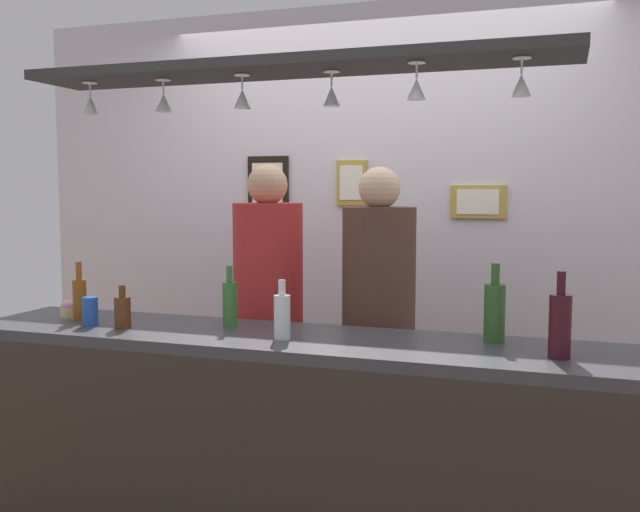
# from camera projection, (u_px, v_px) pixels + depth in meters

# --- Properties ---
(back_wall) EXTENTS (4.40, 0.06, 2.60)m
(back_wall) POSITION_uv_depth(u_px,v_px,m) (375.00, 231.00, 4.16)
(back_wall) COLOR silver
(back_wall) RESTS_ON ground_plane
(bar_counter) EXTENTS (2.70, 0.55, 0.97)m
(bar_counter) POSITION_uv_depth(u_px,v_px,m) (269.00, 423.00, 2.71)
(bar_counter) COLOR #38383D
(bar_counter) RESTS_ON ground_plane
(overhead_glass_rack) EXTENTS (2.20, 0.36, 0.04)m
(overhead_glass_rack) POSITION_uv_depth(u_px,v_px,m) (287.00, 67.00, 2.77)
(overhead_glass_rack) COLOR black
(hanging_wineglass_far_left) EXTENTS (0.07, 0.07, 0.13)m
(hanging_wineglass_far_left) POSITION_uv_depth(u_px,v_px,m) (90.00, 104.00, 3.03)
(hanging_wineglass_far_left) COLOR silver
(hanging_wineglass_far_left) RESTS_ON overhead_glass_rack
(hanging_wineglass_left) EXTENTS (0.07, 0.07, 0.13)m
(hanging_wineglass_left) POSITION_uv_depth(u_px,v_px,m) (164.00, 102.00, 2.95)
(hanging_wineglass_left) COLOR silver
(hanging_wineglass_left) RESTS_ON overhead_glass_rack
(hanging_wineglass_center_left) EXTENTS (0.07, 0.07, 0.13)m
(hanging_wineglass_center_left) POSITION_uv_depth(u_px,v_px,m) (242.00, 98.00, 2.82)
(hanging_wineglass_center_left) COLOR silver
(hanging_wineglass_center_left) RESTS_ON overhead_glass_rack
(hanging_wineglass_center) EXTENTS (0.07, 0.07, 0.13)m
(hanging_wineglass_center) POSITION_uv_depth(u_px,v_px,m) (332.00, 95.00, 2.74)
(hanging_wineglass_center) COLOR silver
(hanging_wineglass_center) RESTS_ON overhead_glass_rack
(hanging_wineglass_center_right) EXTENTS (0.07, 0.07, 0.13)m
(hanging_wineglass_center_right) POSITION_uv_depth(u_px,v_px,m) (416.00, 88.00, 2.55)
(hanging_wineglass_center_right) COLOR silver
(hanging_wineglass_center_right) RESTS_ON overhead_glass_rack
(hanging_wineglass_right) EXTENTS (0.07, 0.07, 0.13)m
(hanging_wineglass_right) POSITION_uv_depth(u_px,v_px,m) (521.00, 84.00, 2.46)
(hanging_wineglass_right) COLOR silver
(hanging_wineglass_right) RESTS_ON overhead_glass_rack
(person_middle_red_shirt) EXTENTS (0.34, 0.34, 1.66)m
(person_middle_red_shirt) POSITION_uv_depth(u_px,v_px,m) (268.00, 300.00, 3.49)
(person_middle_red_shirt) COLOR #2D334C
(person_middle_red_shirt) RESTS_ON ground_plane
(person_right_brown_shirt) EXTENTS (0.34, 0.34, 1.65)m
(person_right_brown_shirt) POSITION_uv_depth(u_px,v_px,m) (379.00, 309.00, 3.31)
(person_right_brown_shirt) COLOR #2D334C
(person_right_brown_shirt) RESTS_ON ground_plane
(bottle_beer_green_import) EXTENTS (0.06, 0.06, 0.26)m
(bottle_beer_green_import) POSITION_uv_depth(u_px,v_px,m) (230.00, 302.00, 2.98)
(bottle_beer_green_import) COLOR #336B2D
(bottle_beer_green_import) RESTS_ON bar_counter
(bottle_soda_clear) EXTENTS (0.06, 0.06, 0.23)m
(bottle_soda_clear) POSITION_uv_depth(u_px,v_px,m) (282.00, 315.00, 2.74)
(bottle_soda_clear) COLOR silver
(bottle_soda_clear) RESTS_ON bar_counter
(bottle_beer_brown_stubby) EXTENTS (0.07, 0.07, 0.18)m
(bottle_beer_brown_stubby) POSITION_uv_depth(u_px,v_px,m) (123.00, 311.00, 2.96)
(bottle_beer_brown_stubby) COLOR #512D14
(bottle_beer_brown_stubby) RESTS_ON bar_counter
(bottle_champagne_green) EXTENTS (0.08, 0.08, 0.30)m
(bottle_champagne_green) POSITION_uv_depth(u_px,v_px,m) (495.00, 311.00, 2.69)
(bottle_champagne_green) COLOR #2D5623
(bottle_champagne_green) RESTS_ON bar_counter
(bottle_beer_amber_tall) EXTENTS (0.06, 0.06, 0.26)m
(bottle_beer_amber_tall) POSITION_uv_depth(u_px,v_px,m) (80.00, 298.00, 3.13)
(bottle_beer_amber_tall) COLOR brown
(bottle_beer_amber_tall) RESTS_ON bar_counter
(bottle_wine_dark_red) EXTENTS (0.08, 0.08, 0.30)m
(bottle_wine_dark_red) POSITION_uv_depth(u_px,v_px,m) (560.00, 324.00, 2.43)
(bottle_wine_dark_red) COLOR #380F19
(bottle_wine_dark_red) RESTS_ON bar_counter
(drink_can) EXTENTS (0.07, 0.07, 0.12)m
(drink_can) POSITION_uv_depth(u_px,v_px,m) (90.00, 311.00, 3.01)
(drink_can) COLOR #1E4CB2
(drink_can) RESTS_ON bar_counter
(cupcake) EXTENTS (0.06, 0.06, 0.08)m
(cupcake) POSITION_uv_depth(u_px,v_px,m) (67.00, 309.00, 3.21)
(cupcake) COLOR beige
(cupcake) RESTS_ON bar_counter
(picture_frame_crest) EXTENTS (0.18, 0.02, 0.26)m
(picture_frame_crest) POSITION_uv_depth(u_px,v_px,m) (352.00, 183.00, 4.13)
(picture_frame_crest) COLOR #B29338
(picture_frame_crest) RESTS_ON back_wall
(picture_frame_caricature) EXTENTS (0.26, 0.02, 0.34)m
(picture_frame_caricature) POSITION_uv_depth(u_px,v_px,m) (268.00, 185.00, 4.30)
(picture_frame_caricature) COLOR black
(picture_frame_caricature) RESTS_ON back_wall
(picture_frame_lower_pair) EXTENTS (0.30, 0.02, 0.18)m
(picture_frame_lower_pair) POSITION_uv_depth(u_px,v_px,m) (478.00, 202.00, 3.91)
(picture_frame_lower_pair) COLOR #B29338
(picture_frame_lower_pair) RESTS_ON back_wall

